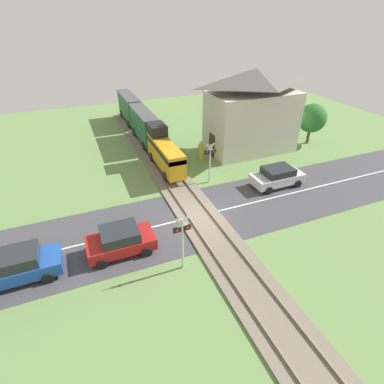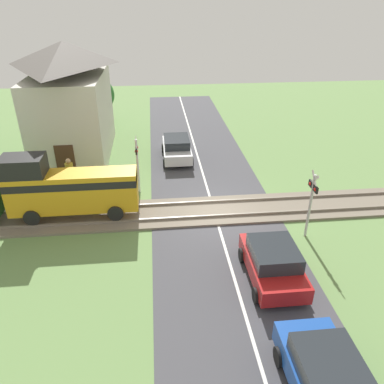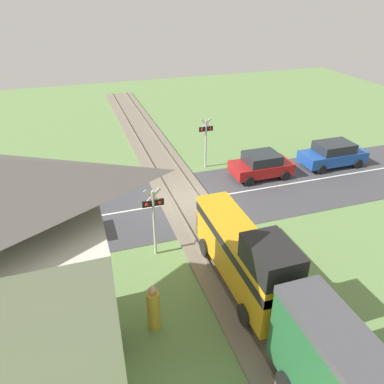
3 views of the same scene
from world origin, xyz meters
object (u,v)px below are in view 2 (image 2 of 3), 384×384
Objects in this scene: car_far_side at (177,148)px; crossing_signal_west_approach at (312,197)px; car_near_crossing at (273,262)px; station_building at (71,103)px; crossing_signal_east_approach at (137,158)px; pedestrian_by_station at (70,174)px.

car_far_side is 11.09m from crossing_signal_west_approach.
car_near_crossing is 12.68m from car_far_side.
car_near_crossing is 0.92× the size of car_far_side.
crossing_signal_west_approach is 16.60m from station_building.
car_near_crossing is 9.54m from crossing_signal_east_approach.
car_near_crossing is at bearing -133.82° from pedestrian_by_station.
car_near_crossing reaches higher than car_far_side.
station_building reaches higher than car_far_side.
station_building is at bearing 35.19° from crossing_signal_east_approach.
car_near_crossing is 2.04× the size of pedestrian_by_station.
crossing_signal_west_approach is (-9.65, -5.30, 1.28)m from car_far_side.
crossing_signal_west_approach is 1.81× the size of pedestrian_by_station.
car_near_crossing is 0.43× the size of station_building.
pedestrian_by_station reaches higher than car_far_side.
crossing_signal_east_approach is at bearing -144.81° from station_building.
car_far_side is 5.28m from crossing_signal_east_approach.
crossing_signal_west_approach is 0.39× the size of station_building.
car_far_side is 7.50m from station_building.
station_building is (14.00, 9.65, 2.78)m from car_near_crossing.
crossing_signal_east_approach is (5.14, 7.72, 0.00)m from crossing_signal_west_approach.
car_far_side is 1.23× the size of crossing_signal_east_approach.
car_far_side is (12.35, 2.88, -0.01)m from car_near_crossing.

